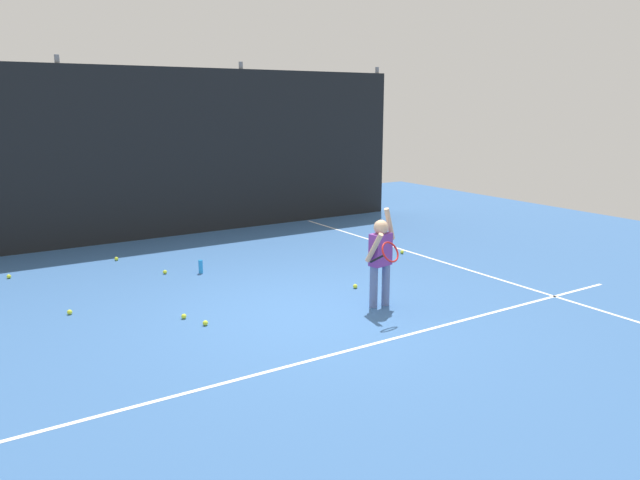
{
  "coord_description": "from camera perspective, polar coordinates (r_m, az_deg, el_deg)",
  "views": [
    {
      "loc": [
        -3.95,
        -6.51,
        2.73
      ],
      "look_at": [
        0.5,
        0.46,
        0.85
      ],
      "focal_mm": 34.02,
      "sensor_mm": 36.0,
      "label": 1
    }
  ],
  "objects": [
    {
      "name": "ground_plane",
      "position": [
        8.09,
        -1.21,
        -6.92
      ],
      "size": [
        20.0,
        20.0,
        0.0
      ],
      "primitive_type": "plane",
      "color": "#335B93"
    },
    {
      "name": "court_line_baseline",
      "position": [
        7.08,
        4.37,
        -9.89
      ],
      "size": [
        9.0,
        0.05,
        0.0
      ],
      "primitive_type": "cube",
      "color": "white",
      "rests_on": "ground"
    },
    {
      "name": "court_line_sideline",
      "position": [
        10.84,
        11.42,
        -2.02
      ],
      "size": [
        0.05,
        9.0,
        0.0
      ],
      "primitive_type": "cube",
      "color": "white",
      "rests_on": "ground"
    },
    {
      "name": "back_fence_windscreen",
      "position": [
        12.81,
        -14.6,
        7.84
      ],
      "size": [
        11.28,
        0.08,
        3.43
      ],
      "primitive_type": "cube",
      "color": "black",
      "rests_on": "ground"
    },
    {
      "name": "fence_post_1",
      "position": [
        12.42,
        -22.81,
        7.47
      ],
      "size": [
        0.09,
        0.09,
        3.58
      ],
      "primitive_type": "cylinder",
      "color": "slate",
      "rests_on": "ground"
    },
    {
      "name": "fence_post_2",
      "position": [
        13.53,
        -7.25,
        8.71
      ],
      "size": [
        0.09,
        0.09,
        3.58
      ],
      "primitive_type": "cylinder",
      "color": "slate",
      "rests_on": "ground"
    },
    {
      "name": "fence_post_3",
      "position": [
        15.45,
        5.25,
        9.26
      ],
      "size": [
        0.09,
        0.09,
        3.58
      ],
      "primitive_type": "cylinder",
      "color": "slate",
      "rests_on": "ground"
    },
    {
      "name": "tennis_player",
      "position": [
        8.18,
        5.75,
        -1.43
      ],
      "size": [
        0.64,
        0.66,
        1.35
      ],
      "rotation": [
        0.0,
        0.0,
        0.18
      ],
      "color": "slate",
      "rests_on": "ground"
    },
    {
      "name": "water_bottle",
      "position": [
        10.1,
        -11.16,
        -2.48
      ],
      "size": [
        0.07,
        0.07,
        0.22
      ],
      "primitive_type": "cylinder",
      "color": "#268CD8",
      "rests_on": "ground"
    },
    {
      "name": "tennis_ball_0",
      "position": [
        8.69,
        -22.49,
        -6.29
      ],
      "size": [
        0.07,
        0.07,
        0.07
      ],
      "primitive_type": "sphere",
      "color": "#CCE033",
      "rests_on": "ground"
    },
    {
      "name": "tennis_ball_1",
      "position": [
        10.2,
        -14.38,
        -2.93
      ],
      "size": [
        0.07,
        0.07,
        0.07
      ],
      "primitive_type": "sphere",
      "color": "#CCE033",
      "rests_on": "ground"
    },
    {
      "name": "tennis_ball_2",
      "position": [
        11.3,
        -18.61,
        -1.68
      ],
      "size": [
        0.07,
        0.07,
        0.07
      ],
      "primitive_type": "sphere",
      "color": "#CCE033",
      "rests_on": "ground"
    },
    {
      "name": "tennis_ball_3",
      "position": [
        9.15,
        3.33,
        -4.36
      ],
      "size": [
        0.07,
        0.07,
        0.07
      ],
      "primitive_type": "sphere",
      "color": "#CCE033",
      "rests_on": "ground"
    },
    {
      "name": "tennis_ball_4",
      "position": [
        11.29,
        7.72,
        -1.13
      ],
      "size": [
        0.07,
        0.07,
        0.07
      ],
      "primitive_type": "sphere",
      "color": "#CCE033",
      "rests_on": "ground"
    },
    {
      "name": "tennis_ball_5",
      "position": [
        10.83,
        -27.22,
        -3.07
      ],
      "size": [
        0.07,
        0.07,
        0.07
      ],
      "primitive_type": "sphere",
      "color": "#CCE033",
      "rests_on": "ground"
    },
    {
      "name": "tennis_ball_6",
      "position": [
        8.08,
        -12.69,
        -7.01
      ],
      "size": [
        0.07,
        0.07,
        0.07
      ],
      "primitive_type": "sphere",
      "color": "#CCE033",
      "rests_on": "ground"
    },
    {
      "name": "tennis_ball_7",
      "position": [
        7.79,
        -10.74,
        -7.68
      ],
      "size": [
        0.07,
        0.07,
        0.07
      ],
      "primitive_type": "sphere",
      "color": "#CCE033",
      "rests_on": "ground"
    }
  ]
}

